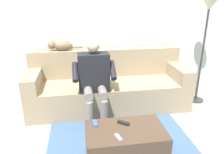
{
  "coord_description": "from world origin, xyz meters",
  "views": [
    {
      "loc": [
        0.44,
        2.95,
        1.63
      ],
      "look_at": [
        0.0,
        0.21,
        0.6
      ],
      "focal_mm": 35.38,
      "sensor_mm": 36.0,
      "label": 1
    }
  ],
  "objects_px": {
    "couch": "(108,87)",
    "floor_lamp": "(207,19)",
    "coffee_table": "(125,144)",
    "cat_on_backrest": "(61,46)",
    "remote_blue": "(95,123)",
    "person_solo_seated": "(94,77)",
    "remote_black": "(124,123)",
    "remote_gray": "(118,138)"
  },
  "relations": [
    {
      "from": "couch",
      "to": "remote_gray",
      "type": "distance_m",
      "value": 1.38
    },
    {
      "from": "couch",
      "to": "person_solo_seated",
      "type": "xyz_separation_m",
      "value": [
        0.24,
        0.39,
        0.32
      ]
    },
    {
      "from": "coffee_table",
      "to": "remote_blue",
      "type": "relative_size",
      "value": 7.21
    },
    {
      "from": "couch",
      "to": "remote_blue",
      "type": "xyz_separation_m",
      "value": [
        0.3,
        1.09,
        0.06
      ]
    },
    {
      "from": "couch",
      "to": "person_solo_seated",
      "type": "distance_m",
      "value": 0.56
    },
    {
      "from": "person_solo_seated",
      "to": "cat_on_backrest",
      "type": "height_order",
      "value": "person_solo_seated"
    },
    {
      "from": "couch",
      "to": "floor_lamp",
      "type": "xyz_separation_m",
      "value": [
        -1.45,
        0.07,
        1.0
      ]
    },
    {
      "from": "remote_gray",
      "to": "floor_lamp",
      "type": "bearing_deg",
      "value": -65.85
    },
    {
      "from": "remote_black",
      "to": "floor_lamp",
      "type": "relative_size",
      "value": 0.08
    },
    {
      "from": "coffee_table",
      "to": "person_solo_seated",
      "type": "bearing_deg",
      "value": -74.03
    },
    {
      "from": "floor_lamp",
      "to": "person_solo_seated",
      "type": "bearing_deg",
      "value": 10.59
    },
    {
      "from": "couch",
      "to": "cat_on_backrest",
      "type": "xyz_separation_m",
      "value": [
        0.68,
        -0.24,
        0.62
      ]
    },
    {
      "from": "cat_on_backrest",
      "to": "floor_lamp",
      "type": "xyz_separation_m",
      "value": [
        -2.13,
        0.31,
        0.39
      ]
    },
    {
      "from": "remote_gray",
      "to": "floor_lamp",
      "type": "distance_m",
      "value": 2.23
    },
    {
      "from": "floor_lamp",
      "to": "coffee_table",
      "type": "bearing_deg",
      "value": 38.68
    },
    {
      "from": "person_solo_seated",
      "to": "remote_black",
      "type": "distance_m",
      "value": 0.82
    },
    {
      "from": "couch",
      "to": "remote_black",
      "type": "distance_m",
      "value": 1.13
    },
    {
      "from": "cat_on_backrest",
      "to": "remote_black",
      "type": "bearing_deg",
      "value": 116.62
    },
    {
      "from": "coffee_table",
      "to": "person_solo_seated",
      "type": "relative_size",
      "value": 0.72
    },
    {
      "from": "couch",
      "to": "remote_gray",
      "type": "xyz_separation_m",
      "value": [
        0.1,
        1.37,
        0.06
      ]
    },
    {
      "from": "cat_on_backrest",
      "to": "remote_blue",
      "type": "relative_size",
      "value": 4.61
    },
    {
      "from": "couch",
      "to": "floor_lamp",
      "type": "distance_m",
      "value": 1.76
    },
    {
      "from": "remote_gray",
      "to": "couch",
      "type": "bearing_deg",
      "value": -20.2
    },
    {
      "from": "remote_gray",
      "to": "remote_blue",
      "type": "distance_m",
      "value": 0.35
    },
    {
      "from": "remote_blue",
      "to": "person_solo_seated",
      "type": "bearing_deg",
      "value": -8.08
    },
    {
      "from": "cat_on_backrest",
      "to": "remote_black",
      "type": "height_order",
      "value": "cat_on_backrest"
    },
    {
      "from": "cat_on_backrest",
      "to": "coffee_table",
      "type": "bearing_deg",
      "value": 114.99
    },
    {
      "from": "remote_black",
      "to": "remote_gray",
      "type": "xyz_separation_m",
      "value": [
        0.1,
        0.25,
        0.0
      ]
    },
    {
      "from": "couch",
      "to": "remote_gray",
      "type": "height_order",
      "value": "couch"
    },
    {
      "from": "coffee_table",
      "to": "floor_lamp",
      "type": "xyz_separation_m",
      "value": [
        -1.45,
        -1.16,
        1.13
      ]
    },
    {
      "from": "remote_black",
      "to": "remote_blue",
      "type": "relative_size",
      "value": 1.17
    },
    {
      "from": "remote_black",
      "to": "floor_lamp",
      "type": "distance_m",
      "value": 2.02
    },
    {
      "from": "coffee_table",
      "to": "remote_blue",
      "type": "bearing_deg",
      "value": -25.39
    },
    {
      "from": "coffee_table",
      "to": "cat_on_backrest",
      "type": "xyz_separation_m",
      "value": [
        0.68,
        -1.47,
        0.74
      ]
    },
    {
      "from": "coffee_table",
      "to": "remote_gray",
      "type": "distance_m",
      "value": 0.26
    },
    {
      "from": "couch",
      "to": "person_solo_seated",
      "type": "bearing_deg",
      "value": 58.05
    },
    {
      "from": "coffee_table",
      "to": "remote_gray",
      "type": "bearing_deg",
      "value": 54.79
    },
    {
      "from": "cat_on_backrest",
      "to": "remote_gray",
      "type": "xyz_separation_m",
      "value": [
        -0.58,
        1.61,
        -0.56
      ]
    },
    {
      "from": "remote_black",
      "to": "remote_gray",
      "type": "bearing_deg",
      "value": -75.46
    },
    {
      "from": "couch",
      "to": "remote_blue",
      "type": "relative_size",
      "value": 21.14
    },
    {
      "from": "floor_lamp",
      "to": "cat_on_backrest",
      "type": "bearing_deg",
      "value": -8.34
    },
    {
      "from": "coffee_table",
      "to": "person_solo_seated",
      "type": "height_order",
      "value": "person_solo_seated"
    }
  ]
}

